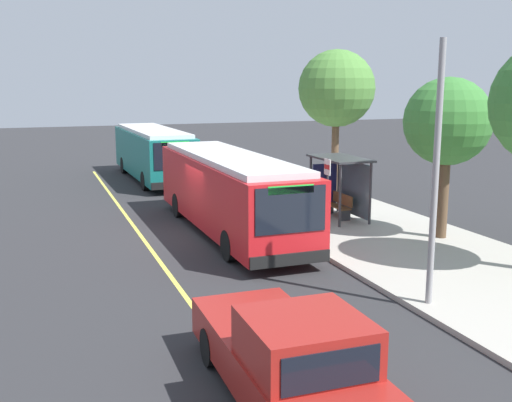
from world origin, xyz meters
name	(u,v)px	position (x,y,z in m)	size (l,w,h in m)	color
ground_plane	(203,234)	(0.00, 0.00, 0.00)	(120.00, 120.00, 0.00)	#2B2B2D
sidewalk_curb	(346,220)	(0.00, 6.00, 0.07)	(44.00, 6.40, 0.15)	#A8A399
lane_stripe_center	(143,239)	(0.00, -2.20, 0.00)	(36.00, 0.14, 0.01)	#E0D64C
transit_bus_main	(230,190)	(0.19, 1.01, 1.62)	(11.29, 2.67, 2.95)	red
transit_bus_second	(153,152)	(-13.37, 0.74, 1.62)	(10.83, 2.81, 2.95)	#146B66
pickup_truck	(288,357)	(12.26, -1.80, 0.86)	(5.43, 2.10, 1.85)	maroon
bus_shelter	(341,174)	(-0.19, 5.83, 1.92)	(2.90, 1.60, 2.48)	#333338
waiting_bench	(339,205)	(-0.27, 5.82, 0.63)	(1.60, 0.48, 0.95)	brown
route_sign_post	(327,187)	(2.48, 3.87, 1.96)	(0.44, 0.08, 2.80)	#333338
street_tree_upstreet	(337,89)	(-5.71, 8.42, 5.22)	(3.76, 3.76, 6.98)	brown
street_tree_downstreet	(448,122)	(3.94, 7.65, 4.19)	(3.01, 3.01, 5.58)	brown
utility_pole	(436,176)	(9.28, 3.28, 3.35)	(0.16, 0.16, 6.40)	gray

